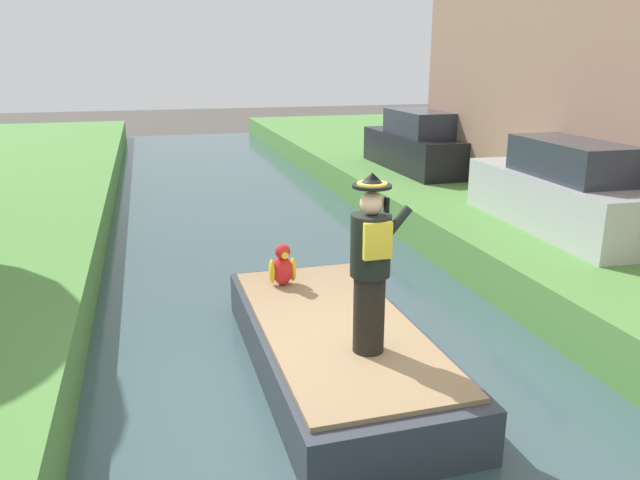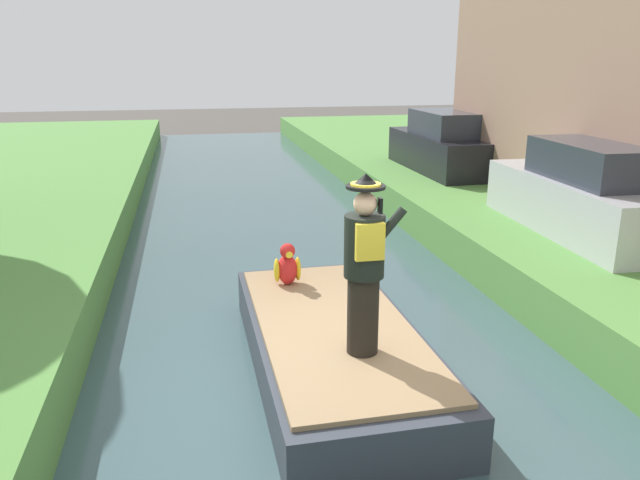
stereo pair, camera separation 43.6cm
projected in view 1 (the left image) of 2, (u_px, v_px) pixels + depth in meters
name	position (u px, v px, depth m)	size (l,w,h in m)	color
ground_plane	(351.00, 404.00, 6.69)	(80.00, 80.00, 0.00)	#4C4742
canal_water	(351.00, 400.00, 6.67)	(5.64, 48.00, 0.10)	#3D565B
boat	(335.00, 347.00, 7.11)	(1.84, 4.22, 0.61)	#333842
person_pirate	(371.00, 265.00, 6.09)	(0.61, 0.42, 1.85)	black
parrot_plush	(283.00, 267.00, 8.11)	(0.36, 0.34, 0.57)	red
parked_car_silver	(572.00, 191.00, 10.35)	(1.84, 4.06, 1.50)	#B7B7BC
parked_car_dark	(423.00, 144.00, 15.83)	(1.75, 4.02, 1.50)	black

